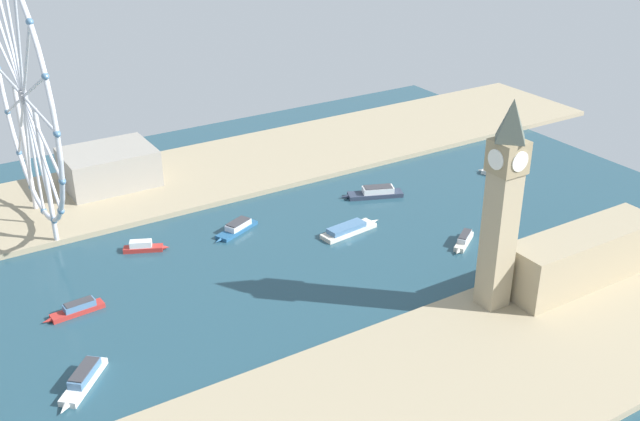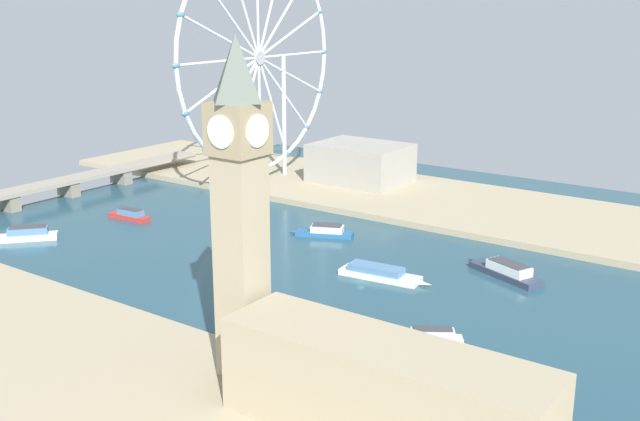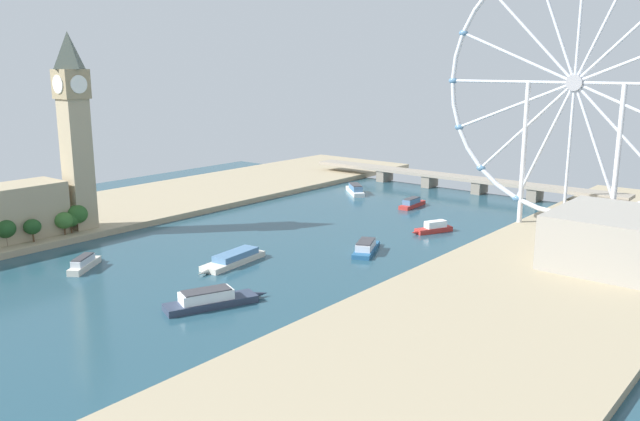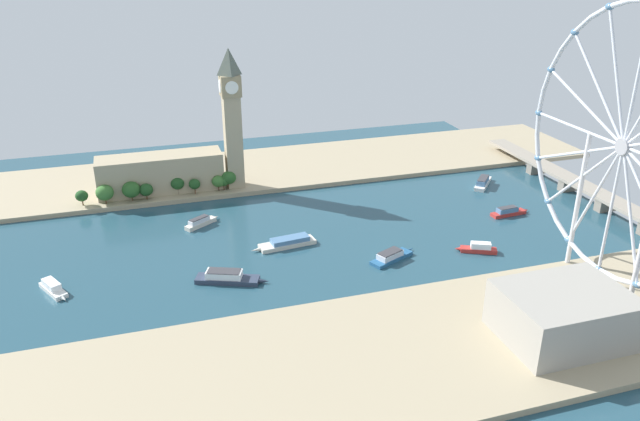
% 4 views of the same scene
% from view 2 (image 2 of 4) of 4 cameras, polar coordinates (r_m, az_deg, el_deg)
% --- Properties ---
extents(ground_plane, '(403.91, 403.91, 0.00)m').
position_cam_2_polar(ground_plane, '(291.33, 3.08, -5.25)').
color(ground_plane, '#234756').
extents(riverbank_left, '(90.00, 520.00, 3.00)m').
position_cam_2_polar(riverbank_left, '(210.57, -14.85, -13.91)').
color(riverbank_left, tan).
rests_on(riverbank_left, ground_plane).
extents(riverbank_right, '(90.00, 520.00, 3.00)m').
position_cam_2_polar(riverbank_right, '(390.07, 12.37, 0.02)').
color(riverbank_right, tan).
rests_on(riverbank_right, ground_plane).
extents(clock_tower, '(13.58, 13.58, 91.63)m').
position_cam_2_polar(clock_tower, '(201.20, -5.94, 0.34)').
color(clock_tower, tan).
rests_on(clock_tower, riverbank_left).
extents(parliament_block, '(22.00, 80.33, 24.30)m').
position_cam_2_polar(parliament_block, '(182.98, 4.69, -13.27)').
color(parliament_block, tan).
rests_on(parliament_block, riverbank_left).
extents(tree_row_embankment, '(12.65, 101.06, 12.74)m').
position_cam_2_polar(tree_row_embankment, '(194.04, 7.13, -13.20)').
color(tree_row_embankment, '#513823').
rests_on(tree_row_embankment, riverbank_left).
extents(ferris_wheel, '(128.14, 3.20, 132.00)m').
position_cam_2_polar(ferris_wheel, '(426.23, -4.57, 11.13)').
color(ferris_wheel, silver).
rests_on(ferris_wheel, riverbank_right).
extents(riverside_hall, '(39.25, 50.64, 21.15)m').
position_cam_2_polar(riverside_hall, '(433.98, 3.01, 3.56)').
color(riverside_hall, gray).
rests_on(riverside_hall, riverbank_right).
extents(river_bridge, '(215.91, 13.88, 9.55)m').
position_cam_2_polar(river_bridge, '(424.98, -20.09, 1.49)').
color(river_bridge, gray).
rests_on(river_bridge, ground_plane).
extents(tour_boat_0, '(7.44, 26.75, 5.35)m').
position_cam_2_polar(tour_boat_0, '(381.86, -13.96, -0.31)').
color(tour_boat_0, '#B22D28').
rests_on(tour_boat_0, ground_plane).
extents(tour_boat_1, '(19.68, 36.04, 6.13)m').
position_cam_2_polar(tour_boat_1, '(303.08, 13.61, -4.36)').
color(tour_boat_1, '#2D384C').
rests_on(tour_boat_1, ground_plane).
extents(tour_boat_2, '(26.70, 24.76, 6.20)m').
position_cam_2_polar(tour_boat_2, '(362.66, -21.02, -1.67)').
color(tour_boat_2, white).
rests_on(tour_boat_2, ground_plane).
extents(tour_boat_4, '(12.30, 37.35, 4.80)m').
position_cam_2_polar(tour_boat_4, '(294.06, 4.45, -4.66)').
color(tour_boat_4, beige).
rests_on(tour_boat_4, ground_plane).
extents(tour_boat_5, '(16.45, 22.19, 5.54)m').
position_cam_2_polar(tour_boat_5, '(241.71, 8.01, -9.32)').
color(tour_boat_5, beige).
rests_on(tour_boat_5, ground_plane).
extents(tour_boat_6, '(17.48, 29.34, 5.41)m').
position_cam_2_polar(tour_boat_6, '(344.68, 0.36, -1.54)').
color(tour_boat_6, '#235684').
rests_on(tour_boat_6, ground_plane).
extents(tour_boat_7, '(12.84, 21.96, 5.55)m').
position_cam_2_polar(tour_boat_7, '(377.85, -5.20, -0.06)').
color(tour_boat_7, '#B22D28').
rests_on(tour_boat_7, ground_plane).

